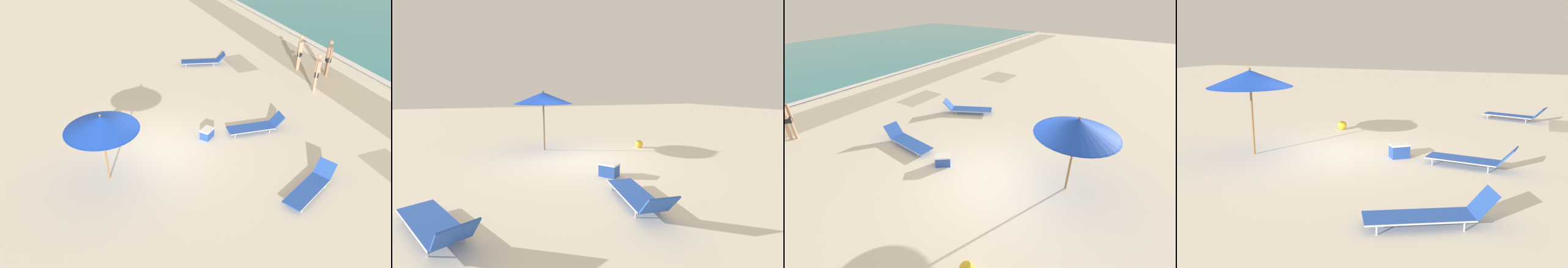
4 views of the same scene
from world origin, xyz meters
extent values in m
cube|color=silver|center=(0.00, 0.00, -0.08)|extent=(60.00, 60.00, 0.16)
cube|color=#B8AE96|center=(0.00, 9.30, 0.00)|extent=(57.00, 2.20, 0.00)
cube|color=#B8AE96|center=(3.66, 6.98, 0.00)|extent=(2.21, 1.23, 0.00)
cube|color=#B8AE96|center=(9.33, 5.36, 0.00)|extent=(2.10, 1.63, 0.00)
cube|color=white|center=(0.00, 11.58, 0.06)|extent=(56.00, 0.44, 0.01)
cylinder|color=#9E7547|center=(0.82, -1.81, 1.02)|extent=(0.06, 0.06, 2.03)
cone|color=blue|center=(0.82, -1.81, 2.03)|extent=(2.22, 2.22, 0.44)
cylinder|color=#13359C|center=(0.82, -1.81, 1.82)|extent=(2.15, 2.15, 0.01)
sphere|color=#9E7547|center=(0.82, -1.81, 2.28)|extent=(0.07, 0.07, 0.07)
cube|color=blue|center=(3.67, 3.56, 0.17)|extent=(1.38, 1.91, 0.03)
cylinder|color=silver|center=(3.40, 3.42, 0.17)|extent=(0.87, 1.65, 0.03)
cylinder|color=silver|center=(3.94, 3.70, 0.17)|extent=(0.87, 1.65, 0.03)
cube|color=blue|center=(3.17, 4.54, 0.38)|extent=(0.69, 0.61, 0.43)
cylinder|color=silver|center=(3.77, 2.80, 0.08)|extent=(0.03, 0.03, 0.16)
cylinder|color=silver|center=(4.23, 3.04, 0.08)|extent=(0.03, 0.03, 0.16)
cylinder|color=silver|center=(3.12, 4.08, 0.08)|extent=(0.03, 0.03, 0.16)
cylinder|color=silver|center=(3.57, 4.31, 0.08)|extent=(0.03, 0.03, 0.16)
cube|color=blue|center=(-0.09, 3.62, 0.17)|extent=(0.78, 1.80, 0.03)
cylinder|color=silver|center=(-0.39, 3.65, 0.17)|extent=(0.21, 1.74, 0.03)
cylinder|color=silver|center=(0.21, 3.59, 0.17)|extent=(0.21, 1.74, 0.03)
cube|color=blue|center=(0.02, 4.67, 0.38)|extent=(0.61, 0.45, 0.43)
cylinder|color=silver|center=(-0.42, 2.97, 0.08)|extent=(0.03, 0.03, 0.16)
cylinder|color=silver|center=(0.09, 2.92, 0.08)|extent=(0.03, 0.03, 0.16)
cylinder|color=silver|center=(-0.28, 4.33, 0.08)|extent=(0.03, 0.03, 0.16)
cylinder|color=silver|center=(0.23, 4.27, 0.08)|extent=(0.03, 0.03, 0.16)
cylinder|color=tan|center=(-2.11, 7.86, 0.45)|extent=(0.11, 0.11, 0.90)
cylinder|color=tan|center=(-2.27, 7.98, 0.45)|extent=(0.11, 0.11, 0.90)
cube|color=black|center=(-2.19, 7.92, 0.82)|extent=(0.35, 0.33, 0.24)
cylinder|color=tan|center=(-2.04, 7.81, 1.17)|extent=(0.08, 0.08, 0.55)
cube|color=blue|center=(-0.27, 1.95, 0.16)|extent=(0.56, 0.59, 0.32)
cube|color=white|center=(-0.27, 1.95, 0.35)|extent=(0.59, 0.61, 0.05)
camera|label=1|loc=(10.57, -2.51, 7.69)|focal=35.00mm
camera|label=2|loc=(2.56, 8.22, 2.32)|focal=24.00mm
camera|label=3|loc=(-5.49, -3.02, 5.13)|focal=24.00mm
camera|label=4|loc=(10.22, 5.33, 3.08)|focal=40.00mm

